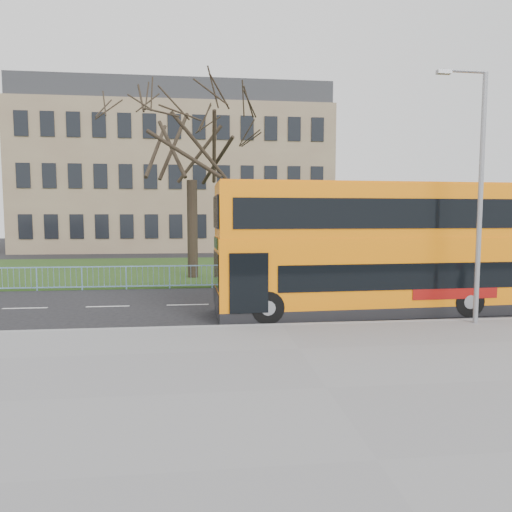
{
  "coord_description": "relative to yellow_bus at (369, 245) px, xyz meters",
  "views": [
    {
      "loc": [
        -2.28,
        -15.06,
        3.41
      ],
      "look_at": [
        -0.51,
        1.0,
        2.0
      ],
      "focal_mm": 32.0,
      "sensor_mm": 36.0,
      "label": 1
    }
  ],
  "objects": [
    {
      "name": "street_lamp",
      "position": [
        2.49,
        -2.36,
        1.87
      ],
      "size": [
        1.61,
        0.19,
        7.59
      ],
      "rotation": [
        0.0,
        0.0,
        0.02
      ],
      "color": "gray",
      "rests_on": "pavement"
    },
    {
      "name": "guard_railing",
      "position": [
        -3.41,
        6.25,
        -1.85
      ],
      "size": [
        40.0,
        0.12,
        1.1
      ],
      "primitive_type": null,
      "color": "#79A6D8",
      "rests_on": "ground"
    },
    {
      "name": "grass_verge",
      "position": [
        -3.41,
        13.95,
        -2.36
      ],
      "size": [
        80.0,
        15.4,
        0.08
      ],
      "primitive_type": "cube",
      "color": "#1C3513",
      "rests_on": "ground"
    },
    {
      "name": "yellow_bus",
      "position": [
        0.0,
        0.0,
        0.0
      ],
      "size": [
        10.79,
        2.98,
        4.48
      ],
      "rotation": [
        0.0,
        0.0,
        0.04
      ],
      "color": "orange",
      "rests_on": "ground"
    },
    {
      "name": "ground",
      "position": [
        -3.41,
        -0.35,
        -2.4
      ],
      "size": [
        120.0,
        120.0,
        0.0
      ],
      "primitive_type": "plane",
      "color": "black",
      "rests_on": "ground"
    },
    {
      "name": "pavement",
      "position": [
        -3.41,
        -7.1,
        -2.34
      ],
      "size": [
        80.0,
        10.5,
        0.12
      ],
      "primitive_type": "cube",
      "color": "slate",
      "rests_on": "ground"
    },
    {
      "name": "kerb",
      "position": [
        -3.41,
        -1.9,
        -2.33
      ],
      "size": [
        80.0,
        0.2,
        0.14
      ],
      "primitive_type": "cube",
      "color": "gray",
      "rests_on": "ground"
    },
    {
      "name": "bare_tree",
      "position": [
        -6.41,
        9.65,
        3.95
      ],
      "size": [
        8.79,
        8.79,
        12.56
      ],
      "primitive_type": null,
      "color": "black",
      "rests_on": "grass_verge"
    },
    {
      "name": "civic_building",
      "position": [
        -8.41,
        34.65,
        4.6
      ],
      "size": [
        30.0,
        15.0,
        14.0
      ],
      "primitive_type": "cube",
      "color": "#816852",
      "rests_on": "ground"
    }
  ]
}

